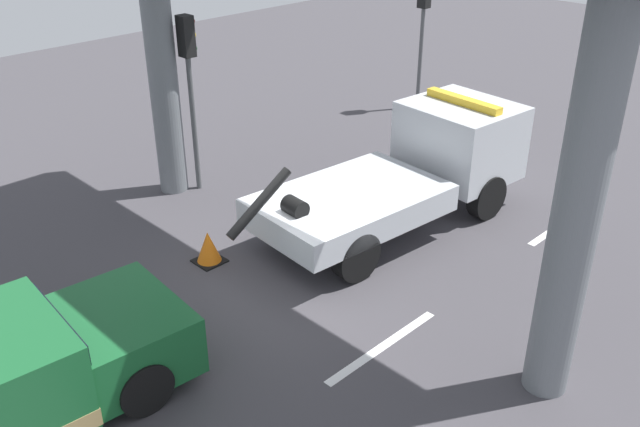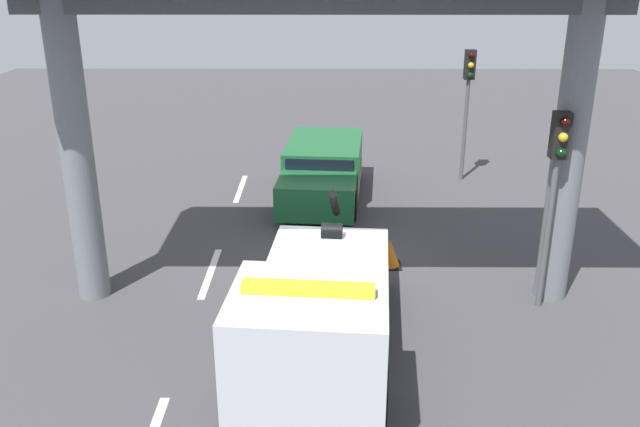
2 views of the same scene
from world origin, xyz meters
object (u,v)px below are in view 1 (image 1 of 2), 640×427
traffic_light_mid (424,14)px  traffic_light_far (189,66)px  tow_truck_white (416,167)px  traffic_cone_orange (208,248)px

traffic_light_mid → traffic_light_far: bearing=180.0°
tow_truck_white → traffic_light_far: size_ratio=1.79×
tow_truck_white → traffic_light_far: (-2.45, 4.59, 1.79)m
tow_truck_white → traffic_light_mid: size_ratio=1.83×
traffic_light_far → traffic_cone_orange: bearing=-123.1°
traffic_light_mid → traffic_cone_orange: (-10.42, -2.94, -2.61)m
traffic_light_far → traffic_light_mid: traffic_light_far is taller
tow_truck_white → traffic_cone_orange: size_ratio=11.05×
tow_truck_white → traffic_cone_orange: (-4.37, 1.65, -0.89)m
tow_truck_white → traffic_light_mid: 7.79m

